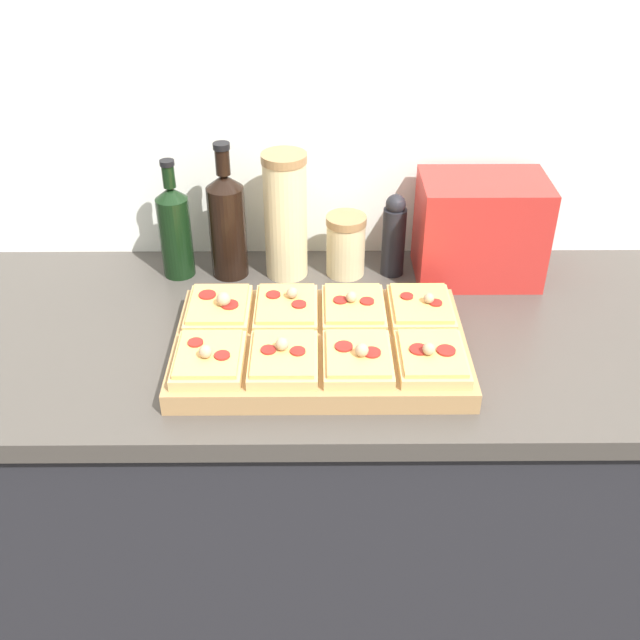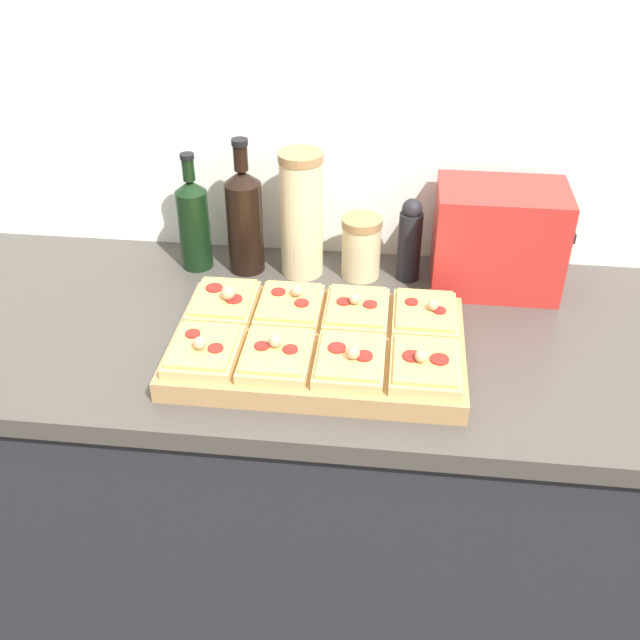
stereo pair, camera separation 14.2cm
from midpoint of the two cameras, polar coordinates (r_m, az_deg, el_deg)
wall_back at (r=1.68m, az=-1.76°, el=15.25°), size 6.00×0.06×2.50m
kitchen_counter at (r=1.81m, az=-1.54°, el=-12.99°), size 2.63×0.67×0.93m
cutting_board at (r=1.42m, az=-2.86°, el=-2.13°), size 0.55×0.35×0.04m
pizza_slice_back_left at (r=1.48m, az=-10.44°, el=0.82°), size 0.12×0.15×0.06m
pizza_slice_back_midleft at (r=1.47m, az=-5.35°, el=0.85°), size 0.12×0.15×0.05m
pizza_slice_back_midright at (r=1.46m, az=-0.20°, el=0.86°), size 0.12×0.15×0.05m
pizza_slice_back_right at (r=1.47m, az=4.98°, el=0.87°), size 0.12×0.15×0.05m
pizza_slice_front_left at (r=1.35m, az=-11.45°, el=-2.98°), size 0.12×0.15×0.05m
pizza_slice_front_midleft at (r=1.33m, az=-5.86°, el=-2.99°), size 0.12×0.15×0.05m
pizza_slice_front_midright at (r=1.33m, az=-0.16°, el=-2.99°), size 0.12×0.15×0.05m
pizza_slice_front_right at (r=1.33m, az=5.52°, el=-2.95°), size 0.12×0.15×0.05m
olive_oil_bottle at (r=1.68m, az=-13.41°, el=6.66°), size 0.07×0.07×0.27m
wine_bottle at (r=1.65m, az=-9.56°, el=7.23°), size 0.08×0.08×0.31m
grain_jar_tall at (r=1.63m, az=-5.17°, el=7.83°), size 0.10×0.10×0.28m
grain_jar_short at (r=1.65m, az=-0.48°, el=5.66°), size 0.09×0.09×0.14m
pepper_mill at (r=1.65m, az=3.19°, el=6.36°), size 0.05×0.05×0.19m
toaster_oven at (r=1.65m, az=9.69°, el=6.78°), size 0.29×0.17×0.23m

